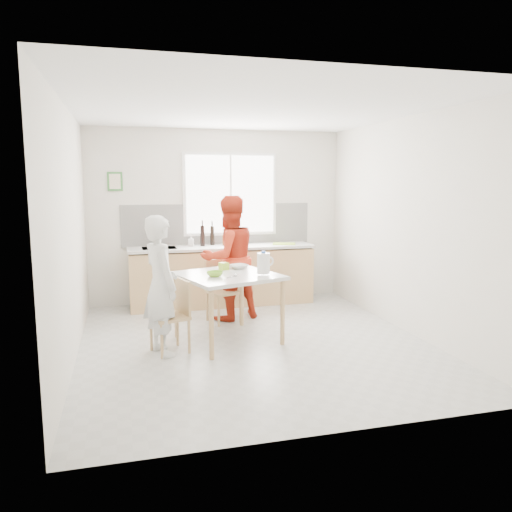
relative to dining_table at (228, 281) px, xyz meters
The scene contains 21 objects.
ground 0.80m from the dining_table, 29.34° to the right, with size 4.50×4.50×0.00m, color #B7B7B2.
room_shell 0.97m from the dining_table, 29.34° to the right, with size 4.50×4.50×4.50m.
window 2.34m from the dining_table, 77.03° to the left, with size 1.50×0.06×1.30m.
backsplash 2.16m from the dining_table, 82.42° to the left, with size 3.00×0.02×0.65m, color white.
picture_frame 2.70m from the dining_table, 121.50° to the left, with size 0.22×0.03×0.28m.
kitchen_counter 1.84m from the dining_table, 81.34° to the left, with size 2.84×0.64×1.37m.
dining_table is the anchor object (origin of this frame).
chair_left 0.75m from the dining_table, 162.42° to the right, with size 0.47×0.47×0.81m.
chair_far 0.93m from the dining_table, 84.31° to the left, with size 0.49×0.49×0.84m.
person_white 0.84m from the dining_table, 162.42° to the right, with size 0.56×0.37×1.55m, color white.
person_red 0.98m from the dining_table, 77.32° to the left, with size 0.83×0.65×1.71m, color red.
bowl_green 0.24m from the dining_table, 148.38° to the right, with size 0.19×0.19×0.06m, color #84C72D.
bowl_white 0.41m from the dining_table, 57.39° to the left, with size 0.21×0.21×0.05m, color white.
milk_jug 0.49m from the dining_table, 23.39° to the right, with size 0.21×0.15×0.27m.
green_box 0.32m from the dining_table, 87.93° to the left, with size 0.10×0.10×0.09m, color #A1CB2E.
spoon 0.25m from the dining_table, 92.40° to the right, with size 0.01×0.01×0.16m, color #A5A5AA.
cutting_board 2.17m from the dining_table, 53.97° to the left, with size 0.35×0.25×0.01m, color #9CCE2F.
wine_bottle_a 1.88m from the dining_table, 90.39° to the left, with size 0.07×0.07×0.32m, color black.
wine_bottle_b 1.96m from the dining_table, 85.47° to the left, with size 0.07×0.07×0.30m, color black.
jar_amber 1.89m from the dining_table, 79.96° to the left, with size 0.06×0.06×0.16m, color brown.
soap_bottle 1.89m from the dining_table, 95.71° to the left, with size 0.08×0.08×0.17m, color #999999.
Camera 1 is at (-1.44, -5.53, 1.90)m, focal length 35.00 mm.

